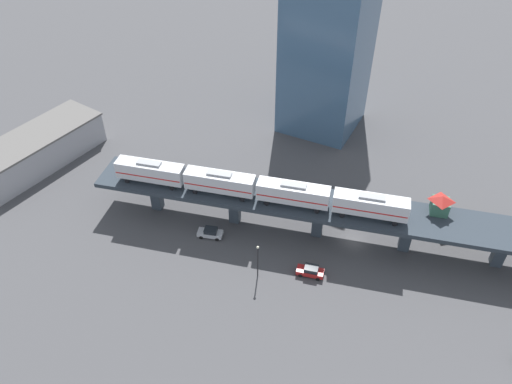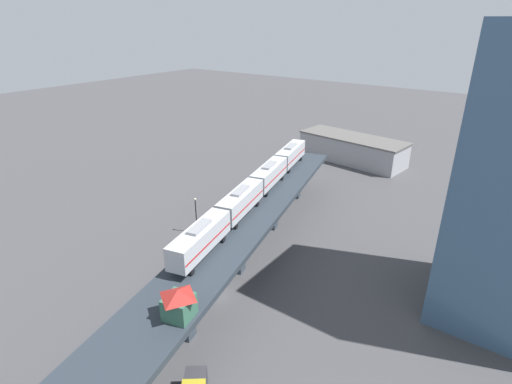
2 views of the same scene
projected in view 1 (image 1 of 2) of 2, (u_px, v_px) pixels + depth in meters
The scene contains 10 objects.
ground_plane at pixel (353, 240), 87.50m from camera, with size 400.00×400.00×0.00m, color #424244.
elevated_viaduct at pixel (359, 214), 83.42m from camera, with size 29.80×91.39×7.23m.
subway_train at pixel (256, 187), 83.16m from camera, with size 14.44×49.06×4.45m.
signal_hut at pixel (441, 204), 81.13m from camera, with size 3.89×3.89×3.40m.
street_car_red at pixel (310, 271), 80.86m from camera, with size 2.71×4.68×1.89m.
street_car_silver at pixel (210, 233), 87.49m from camera, with size 3.02×4.74×1.89m.
delivery_truck at pixel (458, 224), 87.98m from camera, with size 6.19×7.07×3.20m.
street_lamp at pixel (258, 259), 78.65m from camera, with size 0.44×0.44×6.94m.
warehouse_building at pixel (35, 150), 102.00m from camera, with size 29.61×13.69×6.80m.
office_tower at pixel (327, 50), 104.37m from camera, with size 16.00×16.00×36.00m.
Camera 1 is at (-62.10, -12.58, 63.26)m, focal length 35.00 mm.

